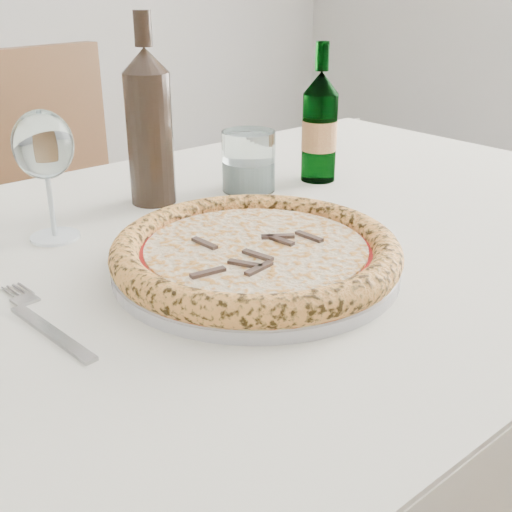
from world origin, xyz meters
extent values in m
cube|color=brown|center=(-0.24, -0.06, 0.73)|extent=(1.51, 0.95, 0.04)
cube|color=white|center=(-0.24, -0.06, 0.75)|extent=(1.58, 1.02, 0.01)
cube|color=white|center=(-0.24, 0.38, 0.64)|extent=(1.51, 0.01, 0.22)
cylinder|color=brown|center=(0.43, 0.29, 0.35)|extent=(0.06, 0.06, 0.71)
cube|color=brown|center=(-0.15, 0.66, 0.45)|extent=(0.48, 0.48, 0.04)
cube|color=brown|center=(-0.19, 0.83, 0.70)|extent=(0.39, 0.13, 0.46)
cylinder|color=brown|center=(-0.02, 0.87, 0.21)|extent=(0.04, 0.04, 0.43)
cylinder|color=brown|center=(0.06, 0.54, 0.21)|extent=(0.04, 0.04, 0.43)
cylinder|color=brown|center=(-0.35, 0.78, 0.21)|extent=(0.04, 0.04, 0.43)
cylinder|color=brown|center=(-0.27, 0.46, 0.21)|extent=(0.04, 0.04, 0.43)
cylinder|color=silver|center=(-0.24, -0.16, 0.76)|extent=(0.34, 0.34, 0.01)
torus|color=silver|center=(-0.24, -0.16, 0.77)|extent=(0.34, 0.34, 0.01)
cylinder|color=tan|center=(-0.24, -0.16, 0.78)|extent=(0.33, 0.33, 0.01)
torus|color=#EB9F46|center=(-0.24, -0.16, 0.78)|extent=(0.34, 0.34, 0.04)
cylinder|color=red|center=(-0.24, -0.16, 0.78)|extent=(0.28, 0.28, 0.00)
cylinder|color=beige|center=(-0.24, -0.16, 0.79)|extent=(0.26, 0.26, 0.00)
cube|color=brown|center=(-0.20, -0.16, 0.79)|extent=(0.04, 0.01, 0.00)
cube|color=brown|center=(-0.20, -0.13, 0.79)|extent=(0.03, 0.03, 0.00)
cube|color=brown|center=(-0.24, -0.09, 0.79)|extent=(0.01, 0.04, 0.00)
cube|color=brown|center=(-0.26, -0.14, 0.79)|extent=(0.03, 0.03, 0.00)
cube|color=brown|center=(-0.30, -0.16, 0.79)|extent=(0.04, 0.01, 0.00)
cube|color=brown|center=(-0.29, -0.22, 0.79)|extent=(0.03, 0.03, 0.00)
cube|color=brown|center=(-0.24, -0.21, 0.79)|extent=(0.01, 0.04, 0.00)
cube|color=brown|center=(-0.19, -0.21, 0.79)|extent=(0.03, 0.03, 0.00)
cube|color=#97979A|center=(-0.48, -0.17, 0.76)|extent=(0.04, 0.15, 0.00)
cube|color=#97979A|center=(-0.48, -0.08, 0.76)|extent=(0.03, 0.03, 0.00)
cylinder|color=#97979A|center=(-0.49, -0.05, 0.76)|extent=(0.00, 0.04, 0.00)
cylinder|color=#97979A|center=(-0.49, -0.05, 0.76)|extent=(0.00, 0.04, 0.00)
cylinder|color=#97979A|center=(-0.48, -0.05, 0.76)|extent=(0.00, 0.04, 0.00)
cylinder|color=#97979A|center=(-0.47, -0.05, 0.76)|extent=(0.00, 0.04, 0.00)
cylinder|color=white|center=(-0.39, 0.08, 0.76)|extent=(0.07, 0.07, 0.00)
cylinder|color=white|center=(-0.39, 0.08, 0.80)|extent=(0.01, 0.01, 0.09)
ellipsoid|color=silver|center=(-0.39, 0.08, 0.88)|extent=(0.08, 0.08, 0.09)
cylinder|color=silver|center=(-0.06, 0.10, 0.80)|extent=(0.09, 0.09, 0.10)
cylinder|color=silver|center=(-0.06, 0.10, 0.78)|extent=(0.08, 0.08, 0.05)
cylinder|color=#1D5426|center=(0.07, 0.08, 0.83)|extent=(0.06, 0.06, 0.15)
cone|color=#1D5426|center=(0.07, 0.08, 0.92)|extent=(0.06, 0.06, 0.04)
cylinder|color=#1D5426|center=(0.07, 0.08, 0.96)|extent=(0.02, 0.02, 0.05)
cylinder|color=#F3D675|center=(0.07, 0.08, 0.83)|extent=(0.06, 0.06, 0.05)
cylinder|color=black|center=(-0.22, 0.14, 0.85)|extent=(0.07, 0.07, 0.20)
cone|color=black|center=(-0.22, 0.14, 0.97)|extent=(0.07, 0.07, 0.04)
cylinder|color=black|center=(-0.22, 0.14, 1.01)|extent=(0.03, 0.03, 0.05)
camera|label=1|loc=(-0.63, -0.73, 1.08)|focal=45.00mm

